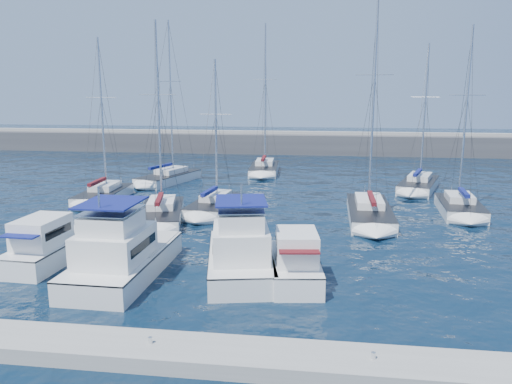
# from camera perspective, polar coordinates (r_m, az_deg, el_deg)

# --- Properties ---
(ground) EXTENTS (220.00, 220.00, 0.00)m
(ground) POSITION_cam_1_polar(r_m,az_deg,el_deg) (29.44, -4.70, -7.76)
(ground) COLOR black
(ground) RESTS_ON ground
(breakwater) EXTENTS (160.00, 6.00, 4.45)m
(breakwater) POSITION_cam_1_polar(r_m,az_deg,el_deg) (79.83, 3.33, 5.25)
(breakwater) COLOR #424244
(breakwater) RESTS_ON ground
(dock) EXTENTS (40.00, 2.20, 0.60)m
(dock) POSITION_cam_1_polar(r_m,az_deg,el_deg) (19.63, -11.94, -17.34)
(dock) COLOR gray
(dock) RESTS_ON ground
(dock_cleat_centre) EXTENTS (0.16, 0.16, 0.25)m
(dock_cleat_centre) POSITION_cam_1_polar(r_m,az_deg,el_deg) (19.43, -11.99, -16.24)
(dock_cleat_centre) COLOR silver
(dock_cleat_centre) RESTS_ON dock
(dock_cleat_near_stbd) EXTENTS (0.16, 0.16, 0.25)m
(dock_cleat_near_stbd) POSITION_cam_1_polar(r_m,az_deg,el_deg) (18.54, 13.26, -17.73)
(dock_cleat_near_stbd) COLOR silver
(dock_cleat_near_stbd) RESTS_ON dock
(motor_yacht_port_outer) EXTENTS (2.79, 6.89, 3.20)m
(motor_yacht_port_outer) POSITION_cam_1_polar(r_m,az_deg,el_deg) (30.97, -22.59, -5.82)
(motor_yacht_port_outer) COLOR white
(motor_yacht_port_outer) RESTS_ON ground
(motor_yacht_port_inner) EXTENTS (3.77, 8.91, 4.69)m
(motor_yacht_port_inner) POSITION_cam_1_polar(r_m,az_deg,el_deg) (27.29, -15.14, -7.19)
(motor_yacht_port_inner) COLOR silver
(motor_yacht_port_inner) RESTS_ON ground
(motor_yacht_stbd_inner) EXTENTS (4.89, 8.57, 4.69)m
(motor_yacht_stbd_inner) POSITION_cam_1_polar(r_m,az_deg,el_deg) (26.78, -1.76, -7.14)
(motor_yacht_stbd_inner) COLOR silver
(motor_yacht_stbd_inner) RESTS_ON ground
(motor_yacht_stbd_outer) EXTENTS (3.18, 6.18, 3.20)m
(motor_yacht_stbd_outer) POSITION_cam_1_polar(r_m,az_deg,el_deg) (26.01, 4.54, -8.18)
(motor_yacht_stbd_outer) COLOR white
(motor_yacht_stbd_outer) RESTS_ON ground
(sailboat_mid_a) EXTENTS (3.44, 7.70, 14.57)m
(sailboat_mid_a) POSITION_cam_1_polar(r_m,az_deg,el_deg) (46.80, -17.00, -0.31)
(sailboat_mid_a) COLOR silver
(sailboat_mid_a) RESTS_ON ground
(sailboat_mid_b) EXTENTS (4.91, 8.77, 15.08)m
(sailboat_mid_b) POSITION_cam_1_polar(r_m,az_deg,el_deg) (38.70, -10.75, -2.41)
(sailboat_mid_b) COLOR white
(sailboat_mid_b) RESTS_ON ground
(sailboat_mid_c) EXTENTS (3.68, 7.40, 12.48)m
(sailboat_mid_c) POSITION_cam_1_polar(r_m,az_deg,el_deg) (40.68, -4.77, -1.59)
(sailboat_mid_c) COLOR silver
(sailboat_mid_c) RESTS_ON ground
(sailboat_mid_d) EXTENTS (3.27, 9.80, 17.52)m
(sailboat_mid_d) POSITION_cam_1_polar(r_m,az_deg,el_deg) (39.49, 12.82, -2.20)
(sailboat_mid_d) COLOR white
(sailboat_mid_d) RESTS_ON ground
(sailboat_mid_e) EXTENTS (3.61, 7.32, 15.01)m
(sailboat_mid_e) POSITION_cam_1_polar(r_m,az_deg,el_deg) (43.29, 22.26, -1.58)
(sailboat_mid_e) COLOR silver
(sailboat_mid_e) RESTS_ON ground
(sailboat_back_a) EXTENTS (5.50, 8.86, 17.17)m
(sailboat_back_a) POSITION_cam_1_polar(r_m,az_deg,el_deg) (54.45, -9.91, 1.65)
(sailboat_back_a) COLOR silver
(sailboat_back_a) RESTS_ON ground
(sailboat_back_b) EXTENTS (3.56, 8.67, 17.72)m
(sailboat_back_b) POSITION_cam_1_polar(r_m,az_deg,el_deg) (60.09, 0.97, 2.74)
(sailboat_back_b) COLOR white
(sailboat_back_b) RESTS_ON ground
(sailboat_back_c) EXTENTS (5.48, 8.89, 14.54)m
(sailboat_back_c) POSITION_cam_1_polar(r_m,az_deg,el_deg) (52.28, 18.10, 0.81)
(sailboat_back_c) COLOR silver
(sailboat_back_c) RESTS_ON ground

